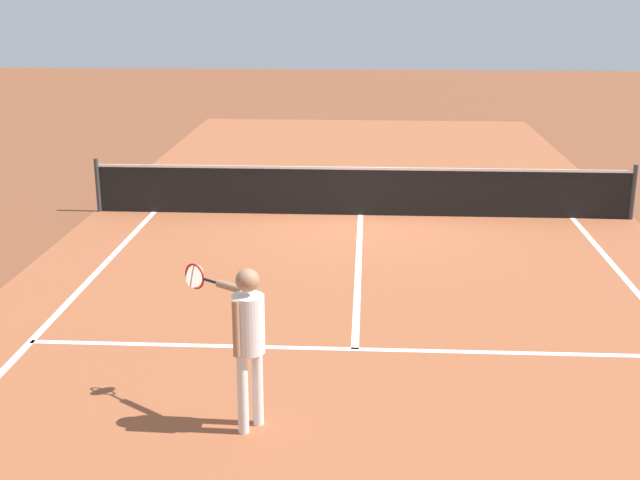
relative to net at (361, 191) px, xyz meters
The scene contains 7 objects.
ground_plane 0.49m from the net, ahead, with size 60.00×60.00×0.00m, color brown.
court_surface_inbounds 0.49m from the net, ahead, with size 10.62×24.40×0.00m, color #9E5433.
line_sideline_left 7.24m from the net, 124.66° to the right, with size 0.10×11.89×0.01m, color white.
line_service_near 6.42m from the net, 90.00° to the right, with size 8.22×0.10×0.01m, color white.
line_center_service 3.24m from the net, 90.00° to the right, with size 0.10×6.40×0.01m, color white.
net is the anchor object (origin of this frame).
player_near 8.46m from the net, 97.11° to the right, with size 0.94×0.95×1.72m.
Camera 1 is at (0.11, -16.02, 4.33)m, focal length 47.32 mm.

